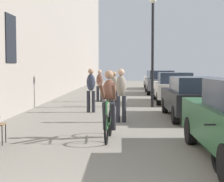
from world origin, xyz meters
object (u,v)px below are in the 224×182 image
pedestrian_near (121,92)px  parked_car_fourth (160,82)px  pedestrian_mid (91,88)px  pedestrian_furthest (100,84)px  parked_car_second (193,97)px  street_lamp (153,37)px  parked_car_third (173,87)px  parked_car_fifth (156,79)px  pedestrian_far (114,87)px  cyclist_on_bicycle (109,106)px

pedestrian_near → parked_car_fourth: bearing=79.3°
pedestrian_mid → pedestrian_furthest: 4.38m
pedestrian_near → parked_car_second: (2.46, 0.95, -0.22)m
pedestrian_mid → parked_car_fourth: bearing=70.3°
street_lamp → parked_car_third: (1.19, 2.02, -2.32)m
parked_car_second → pedestrian_near: bearing=-158.9°
parked_car_third → parked_car_fourth: 6.13m
pedestrian_mid → parked_car_fifth: size_ratio=0.41×
parked_car_fifth → pedestrian_near: bearing=-98.1°
pedestrian_far → parked_car_third: 3.40m
parked_car_second → parked_car_fourth: parked_car_fourth is taller
pedestrian_furthest → parked_car_fifth: (3.79, 11.01, -0.16)m
pedestrian_furthest → pedestrian_far: bearing=-68.6°
parked_car_fourth → parked_car_fifth: size_ratio=1.04×
street_lamp → parked_car_fifth: size_ratio=1.15×
street_lamp → parked_car_fifth: street_lamp is taller
street_lamp → parked_car_fifth: 13.65m
pedestrian_mid → pedestrian_furthest: bearing=90.0°
pedestrian_furthest → parked_car_fifth: pedestrian_furthest is taller
parked_car_second → pedestrian_far: bearing=126.9°
street_lamp → parked_car_third: street_lamp is taller
pedestrian_furthest → street_lamp: 4.11m
pedestrian_mid → parked_car_fourth: (3.63, 10.15, -0.17)m
pedestrian_mid → parked_car_fourth: 10.78m
parked_car_third → parked_car_fourth: size_ratio=0.98×
pedestrian_far → parked_car_second: pedestrian_far is taller
pedestrian_far → parked_car_second: (2.87, -3.82, -0.14)m
cyclist_on_bicycle → street_lamp: bearing=77.6°
street_lamp → pedestrian_mid: bearing=-142.0°
pedestrian_furthest → parked_car_fourth: size_ratio=0.37×
pedestrian_near → pedestrian_furthest: 6.99m
pedestrian_far → pedestrian_near: bearing=-85.1°
cyclist_on_bicycle → parked_car_fourth: bearing=80.2°
pedestrian_mid → parked_car_fifth: pedestrian_mid is taller
pedestrian_near → pedestrian_far: (-0.41, 4.77, -0.08)m
pedestrian_near → parked_car_fourth: size_ratio=0.39×
pedestrian_near → pedestrian_mid: bearing=116.2°
cyclist_on_bicycle → pedestrian_far: bearing=91.1°
street_lamp → pedestrian_near: bearing=-106.3°
cyclist_on_bicycle → pedestrian_near: 2.68m
pedestrian_near → street_lamp: bearing=73.7°
pedestrian_far → parked_car_second: 4.78m
parked_car_fourth → parked_car_third: bearing=-89.0°
pedestrian_far → street_lamp: size_ratio=0.33×
parked_car_second → parked_car_third: parked_car_third is taller
cyclist_on_bicycle → pedestrian_mid: 5.27m
cyclist_on_bicycle → parked_car_fifth: cyclist_on_bicycle is taller
parked_car_third → parked_car_fifth: parked_car_third is taller
parked_car_fourth → parked_car_fifth: 5.24m
pedestrian_furthest → street_lamp: bearing=-43.2°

